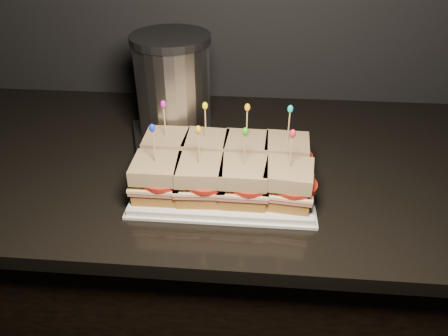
{
  "coord_description": "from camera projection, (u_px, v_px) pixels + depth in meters",
  "views": [
    {
      "loc": [
        -0.29,
        0.73,
        1.46
      ],
      "look_at": [
        -0.36,
        1.5,
        0.95
      ],
      "focal_mm": 35.0,
      "sensor_mm": 36.0,
      "label": 1
    }
  ],
  "objects": [
    {
      "name": "sandwich_5_cheese",
      "position": [
        200.0,
        181.0,
        0.89
      ],
      "size": [
        0.11,
        0.1,
        0.01
      ],
      "primitive_type": "cube",
      "rotation": [
        0.0,
        0.0,
        0.05
      ],
      "color": "#FADB99",
      "rests_on": "sandwich_5_ham"
    },
    {
      "name": "sandwich_6_bread_bot",
      "position": [
        243.0,
        193.0,
        0.89
      ],
      "size": [
        0.09,
        0.09,
        0.03
      ],
      "primitive_type": "cube",
      "rotation": [
        0.0,
        0.0,
        -0.01
      ],
      "color": "brown",
      "rests_on": "platter"
    },
    {
      "name": "sandwich_3_pick",
      "position": [
        289.0,
        128.0,
        0.92
      ],
      "size": [
        0.0,
        0.0,
        0.09
      ],
      "primitive_type": "cylinder",
      "color": "tan",
      "rests_on": "sandwich_3_bread_top"
    },
    {
      "name": "sandwich_0_cheese",
      "position": [
        167.0,
        153.0,
        0.98
      ],
      "size": [
        0.1,
        0.1,
        0.01
      ],
      "primitive_type": "cube",
      "rotation": [
        0.0,
        0.0,
        0.0
      ],
      "color": "#FADB99",
      "rests_on": "sandwich_0_ham"
    },
    {
      "name": "sandwich_0_ham",
      "position": [
        167.0,
        155.0,
        0.99
      ],
      "size": [
        0.1,
        0.1,
        0.01
      ],
      "primitive_type": "cube",
      "rotation": [
        0.0,
        0.0,
        0.0
      ],
      "color": "#B3524C",
      "rests_on": "sandwich_0_bread_bot"
    },
    {
      "name": "sandwich_6_frill",
      "position": [
        245.0,
        132.0,
        0.82
      ],
      "size": [
        0.01,
        0.01,
        0.02
      ],
      "primitive_type": "ellipsoid",
      "color": "#1EAE11",
      "rests_on": "sandwich_6_pick"
    },
    {
      "name": "sandwich_6_tomato",
      "position": [
        250.0,
        182.0,
        0.87
      ],
      "size": [
        0.09,
        0.09,
        0.01
      ],
      "primitive_type": "cylinder",
      "color": "#B32014",
      "rests_on": "sandwich_6_cheese"
    },
    {
      "name": "sandwich_3_cheese",
      "position": [
        286.0,
        158.0,
        0.96
      ],
      "size": [
        0.11,
        0.1,
        0.01
      ],
      "primitive_type": "cube",
      "rotation": [
        0.0,
        0.0,
        -0.06
      ],
      "color": "#FADB99",
      "rests_on": "sandwich_3_ham"
    },
    {
      "name": "sandwich_7_tomato",
      "position": [
        294.0,
        185.0,
        0.87
      ],
      "size": [
        0.09,
        0.09,
        0.01
      ],
      "primitive_type": "cylinder",
      "color": "#B32014",
      "rests_on": "sandwich_7_cheese"
    },
    {
      "name": "sandwich_7_cheese",
      "position": [
        288.0,
        186.0,
        0.88
      ],
      "size": [
        0.11,
        0.11,
        0.01
      ],
      "primitive_type": "cube",
      "rotation": [
        0.0,
        0.0,
        -0.11
      ],
      "color": "#FADB99",
      "rests_on": "sandwich_7_ham"
    },
    {
      "name": "sandwich_2_bread_top",
      "position": [
        246.0,
        145.0,
        0.95
      ],
      "size": [
        0.1,
        0.1,
        0.03
      ],
      "primitive_type": "cube",
      "rotation": [
        0.0,
        0.0,
        -0.02
      ],
      "color": "#522913",
      "rests_on": "sandwich_2_tomato"
    },
    {
      "name": "granite_slab",
      "position": [
        266.0,
        164.0,
        1.07
      ],
      "size": [
        2.21,
        0.75,
        0.03
      ],
      "primitive_type": "cube",
      "color": "black",
      "rests_on": "cabinet"
    },
    {
      "name": "sandwich_4_tomato",
      "position": [
        162.0,
        178.0,
        0.88
      ],
      "size": [
        0.09,
        0.09,
        0.01
      ],
      "primitive_type": "cylinder",
      "color": "#B32014",
      "rests_on": "sandwich_4_cheese"
    },
    {
      "name": "sandwich_5_tomato",
      "position": [
        206.0,
        180.0,
        0.88
      ],
      "size": [
        0.09,
        0.09,
        0.01
      ],
      "primitive_type": "cylinder",
      "color": "#B32014",
      "rests_on": "sandwich_5_cheese"
    },
    {
      "name": "sandwich_3_bread_bot",
      "position": [
        285.0,
        167.0,
        0.98
      ],
      "size": [
        0.1,
        0.1,
        0.03
      ],
      "primitive_type": "cube",
      "rotation": [
        0.0,
        0.0,
        -0.06
      ],
      "color": "brown",
      "rests_on": "platter"
    },
    {
      "name": "sandwich_3_tomato",
      "position": [
        292.0,
        157.0,
        0.95
      ],
      "size": [
        0.09,
        0.09,
        0.01
      ],
      "primitive_type": "cylinder",
      "color": "#B32014",
      "rests_on": "sandwich_3_cheese"
    },
    {
      "name": "sandwich_1_ham",
      "position": [
        206.0,
        157.0,
        0.98
      ],
      "size": [
        0.11,
        0.1,
        0.01
      ],
      "primitive_type": "cube",
      "rotation": [
        0.0,
        0.0,
        -0.06
      ],
      "color": "#B3524C",
      "rests_on": "sandwich_1_bread_bot"
    },
    {
      "name": "sandwich_4_cheese",
      "position": [
        157.0,
        179.0,
        0.89
      ],
      "size": [
        0.1,
        0.1,
        0.01
      ],
      "primitive_type": "cube",
      "rotation": [
        0.0,
        0.0,
        0.0
      ],
      "color": "#FADB99",
      "rests_on": "sandwich_4_ham"
    },
    {
      "name": "sandwich_3_ham",
      "position": [
        286.0,
        161.0,
        0.97
      ],
      "size": [
        0.11,
        0.1,
        0.01
      ],
      "primitive_type": "cube",
      "rotation": [
        0.0,
        0.0,
        -0.06
      ],
      "color": "#B3524C",
      "rests_on": "sandwich_3_bread_bot"
    },
    {
      "name": "sandwich_0_pick",
      "position": [
        165.0,
        123.0,
        0.94
      ],
      "size": [
        0.0,
        0.0,
        0.09
      ],
      "primitive_type": "cylinder",
      "color": "tan",
      "rests_on": "sandwich_0_bread_top"
    },
    {
      "name": "sandwich_1_frill",
      "position": [
        205.0,
        106.0,
        0.91
      ],
      "size": [
        0.01,
        0.01,
        0.02
      ],
      "primitive_type": "ellipsoid",
      "color": "#F7E004",
      "rests_on": "sandwich_1_pick"
    },
    {
      "name": "sandwich_1_pick",
      "position": [
        206.0,
        125.0,
        0.94
      ],
      "size": [
        0.0,
        0.0,
        0.09
      ],
      "primitive_type": "cylinder",
      "color": "tan",
      "rests_on": "sandwich_1_bread_top"
    },
    {
      "name": "sandwich_2_pick",
      "position": [
        247.0,
        127.0,
        0.93
      ],
      "size": [
        0.0,
        0.0,
        0.09
      ],
      "primitive_type": "cylinder",
      "color": "tan",
      "rests_on": "sandwich_2_bread_top"
    },
    {
      "name": "sandwich_1_bread_top",
      "position": [
        206.0,
        144.0,
        0.96
      ],
      "size": [
        0.1,
        0.1,
        0.03
      ],
      "primitive_type": "cube",
      "rotation": [
        0.0,
        0.0,
        -0.06
      ],
      "color": "#522913",
      "rests_on": "sandwich_1_tomato"
    },
    {
      "name": "platter",
      "position": [
        224.0,
        186.0,
        0.95
      ],
      "size": [
        0.37,
        0.23,
        0.02
      ],
      "primitive_type": "cube",
      "color": "silver",
      "rests_on": "granite_slab"
    },
    {
      "name": "sandwich_0_frill",
      "position": [
        163.0,
        104.0,
        0.92
      ],
      "size": [
        0.01,
        0.01,
        0.02
      ],
      "primitive_type": "ellipsoid",
      "color": "#CD19A9",
      "rests_on": "sandwich_0_pick"
    },
    {
      "name": "sandwich_7_ham",
      "position": [
        287.0,
        188.0,
        0.88
      ],
      "size": [
        0.11,
        0.11,
        0.01
      ],
      "primitive_type": "cube",
      "rotation": [
        0.0,
        0.0,
        -0.11
      ],
      "color": "#B3524C",
      "rests_on": "sandwich_7_bread_bot"
    },
    {
      "name": "sandwich_4_frill",
      "position": [
        152.0,
        128.0,
        0.83
      ],
      "size": [
        0.01,
        0.01,
        0.02
      ],
      "primitive_type": "ellipsoid",
      "color": "#0F29E2",
      "rests_on": "sandwich_4_pick"
    },
    {
      "name": "appliance",
      "position": [
        174.0,
        91.0,
        1.06
      ],
      "size": [
        0.21,
        0.18,
        0.28
      ],
      "primitive_type": null,
      "color": "silver",
      "rests_on": "granite_slab"
    },
    {
      "name": "sandwich_0_bread_top",
      "position": [
        166.0,
        142.0,
        0.97
      ],
      "size": [
        0.09,
        0.09,
        0.03
      ],
      "primitive_type": "cube",
      "rotation": [
        0.0,
        0.0,
        0.0
      ],
      "color": "#522913",
      "rests_on": "sandwich_0_tomato"
    },
    {
      "name": "sandwich_1_bread_bot",
      "position": [
        207.0,
        163.0,
        0.99
      ],
      "size": [
        0.1,
        0.1,
        0.03
      ],
      "primitive_type": "cube",
      "rotation": [
        0.0,
        0.0,
        -0.06
      ],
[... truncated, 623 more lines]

